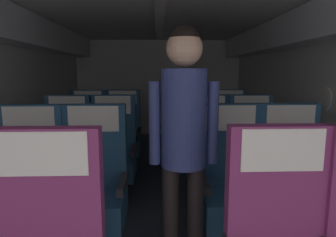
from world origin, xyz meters
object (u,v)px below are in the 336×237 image
(seat_b_left_aisle, at_px, (94,188))
(seat_d_left_aisle, at_px, (123,135))
(seat_b_right_window, at_px, (231,187))
(seat_c_right_aisle, at_px, (252,153))
(seat_b_right_aisle, at_px, (291,186))
(seat_c_left_window, at_px, (67,155))
(seat_d_right_aisle, at_px, (230,134))
(seat_c_right_window, at_px, (208,153))
(seat_d_left_window, at_px, (88,136))
(seat_d_right_window, at_px, (196,135))
(seat_c_left_aisle, at_px, (113,154))
(flight_attendant, at_px, (184,129))
(seat_b_left_window, at_px, (29,190))

(seat_b_left_aisle, relative_size, seat_d_left_aisle, 1.00)
(seat_b_right_window, bearing_deg, seat_c_right_aisle, 63.31)
(seat_b_right_aisle, xyz_separation_m, seat_c_left_window, (-2.04, 0.94, 0.00))
(seat_b_right_window, bearing_deg, seat_d_right_aisle, 76.16)
(seat_b_right_aisle, height_order, seat_c_right_window, same)
(seat_d_left_window, height_order, seat_d_right_window, same)
(seat_c_left_aisle, relative_size, seat_c_right_window, 1.00)
(seat_d_left_aisle, relative_size, seat_d_right_window, 1.00)
(seat_d_left_window, xyz_separation_m, flight_attendant, (1.15, -2.29, 0.54))
(seat_b_right_aisle, xyz_separation_m, seat_b_right_window, (-0.48, -0.00, 0.00))
(seat_c_left_aisle, xyz_separation_m, flight_attendant, (0.65, -1.34, 0.54))
(seat_b_left_window, relative_size, seat_d_left_aisle, 1.00)
(seat_c_left_aisle, xyz_separation_m, seat_d_right_window, (1.05, 0.95, 0.00))
(seat_b_right_aisle, height_order, seat_c_left_aisle, same)
(seat_b_right_window, relative_size, seat_d_right_aisle, 1.00)
(seat_c_left_aisle, bearing_deg, seat_d_right_window, 42.21)
(seat_d_right_aisle, height_order, flight_attendant, flight_attendant)
(seat_b_left_window, height_order, seat_d_right_aisle, same)
(seat_b_left_aisle, height_order, seat_d_right_aisle, same)
(seat_b_left_window, bearing_deg, seat_d_right_aisle, 43.58)
(seat_b_right_window, height_order, flight_attendant, flight_attendant)
(seat_b_right_window, relative_size, seat_c_left_aisle, 1.00)
(seat_d_left_window, distance_m, seat_d_right_aisle, 2.04)
(seat_d_right_window, bearing_deg, seat_c_left_window, -147.77)
(seat_b_right_aisle, bearing_deg, seat_c_right_aisle, 90.38)
(seat_c_left_aisle, distance_m, seat_d_right_window, 1.42)
(seat_d_left_aisle, bearing_deg, flight_attendant, -74.06)
(flight_attendant, bearing_deg, seat_c_left_window, -52.51)
(seat_b_right_aisle, relative_size, seat_c_right_aisle, 1.00)
(seat_d_left_window, bearing_deg, seat_c_right_window, -31.42)
(seat_d_left_aisle, xyz_separation_m, flight_attendant, (0.65, -2.29, 0.54))
(seat_b_right_aisle, relative_size, seat_c_right_window, 1.00)
(seat_c_left_window, relative_size, seat_d_right_window, 1.00)
(seat_d_right_aisle, height_order, seat_d_right_window, same)
(seat_c_left_aisle, distance_m, seat_c_right_aisle, 1.54)
(seat_d_right_aisle, bearing_deg, seat_c_left_window, -154.31)
(seat_b_right_window, height_order, seat_d_left_window, same)
(seat_d_left_aisle, distance_m, seat_d_right_aisle, 1.54)
(seat_b_left_aisle, height_order, seat_d_left_aisle, same)
(seat_b_left_window, xyz_separation_m, seat_d_left_window, (-0.01, 1.92, 0.00))
(seat_d_left_window, height_order, seat_d_right_aisle, same)
(seat_b_left_window, bearing_deg, seat_b_right_aisle, 0.31)
(seat_b_right_aisle, xyz_separation_m, seat_d_left_window, (-2.04, 1.91, 0.00))
(seat_b_right_aisle, bearing_deg, seat_c_left_aisle, 148.08)
(seat_d_left_aisle, bearing_deg, seat_d_right_window, 0.42)
(seat_c_left_window, relative_size, seat_d_right_aisle, 1.00)
(seat_c_right_window, height_order, seat_d_right_aisle, same)
(seat_d_left_window, height_order, seat_d_left_aisle, same)
(seat_d_right_window, bearing_deg, seat_b_right_aisle, -75.56)
(seat_b_left_aisle, distance_m, seat_d_right_window, 2.19)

